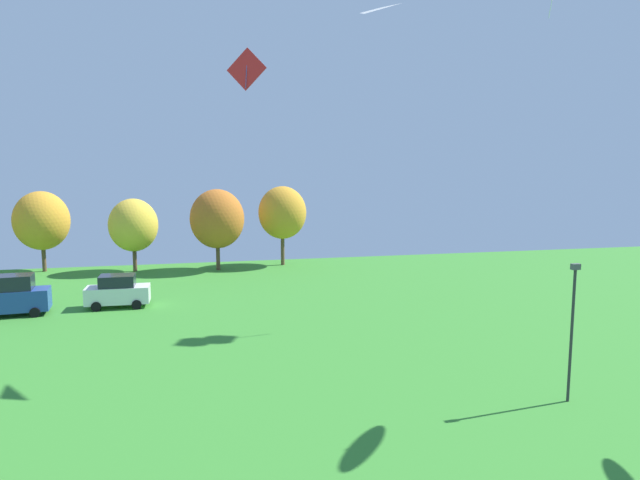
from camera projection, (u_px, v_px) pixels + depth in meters
kite_flying_5 at (247, 69)px, 28.17m from camera, size 1.88×1.12×2.14m
kite_flying_8 at (364, 28)px, 27.09m from camera, size 2.08×2.26×0.52m
parked_car_leftmost at (14, 296)px, 36.76m from camera, size 4.32×2.31×2.65m
parked_car_second_from_left at (118, 291)px, 38.93m from camera, size 4.19×2.04×2.24m
light_post_1 at (572, 324)px, 23.12m from camera, size 0.36×0.20×5.77m
treeline_tree_1 at (42, 221)px, 51.48m from camera, size 4.84×4.84×7.33m
treeline_tree_2 at (133, 225)px, 51.62m from camera, size 4.37×4.37×6.66m
treeline_tree_3 at (217, 219)px, 52.28m from camera, size 4.95×4.95×7.48m
treeline_tree_4 at (282, 213)px, 54.84m from camera, size 4.61×4.61×7.64m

